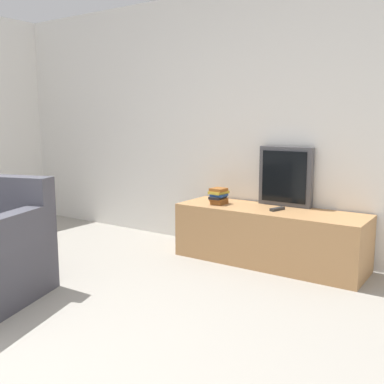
{
  "coord_description": "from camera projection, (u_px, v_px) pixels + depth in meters",
  "views": [
    {
      "loc": [
        2.3,
        -1.03,
        1.32
      ],
      "look_at": [
        0.17,
        2.11,
        0.71
      ],
      "focal_mm": 42.0,
      "sensor_mm": 36.0,
      "label": 1
    }
  ],
  "objects": [
    {
      "name": "book_stack",
      "position": [
        219.0,
        196.0,
        4.34
      ],
      "size": [
        0.15,
        0.22,
        0.16
      ],
      "color": "#995623",
      "rests_on": "tv_stand"
    },
    {
      "name": "wall_back",
      "position": [
        229.0,
        122.0,
        4.59
      ],
      "size": [
        9.0,
        0.06,
        2.6
      ],
      "color": "white",
      "rests_on": "ground_plane"
    },
    {
      "name": "television",
      "position": [
        286.0,
        176.0,
        4.22
      ],
      "size": [
        0.51,
        0.09,
        0.56
      ],
      "color": "#4C4C51",
      "rests_on": "tv_stand"
    },
    {
      "name": "tv_stand",
      "position": [
        269.0,
        236.0,
        4.14
      ],
      "size": [
        1.75,
        0.55,
        0.51
      ],
      "color": "tan",
      "rests_on": "ground_plane"
    },
    {
      "name": "remote_on_stand",
      "position": [
        277.0,
        209.0,
        4.04
      ],
      "size": [
        0.09,
        0.17,
        0.02
      ],
      "rotation": [
        0.0,
        0.0,
        -0.28
      ],
      "color": "#2D2D2D",
      "rests_on": "tv_stand"
    }
  ]
}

